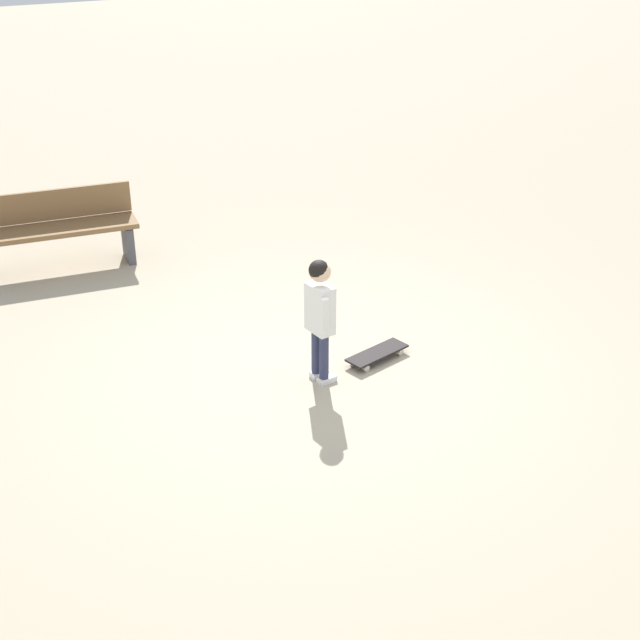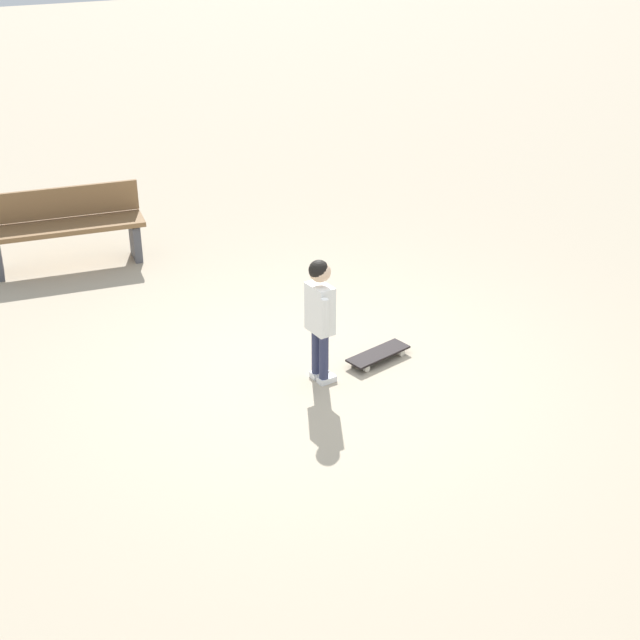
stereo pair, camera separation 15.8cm
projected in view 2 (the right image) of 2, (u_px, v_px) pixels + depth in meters
The scene contains 4 objects.
ground_plane at pixel (306, 375), 7.22m from camera, with size 50.00×50.00×0.00m, color tan.
child_person at pixel (320, 308), 6.85m from camera, with size 0.39×0.21×1.06m.
skateboard at pixel (378, 354), 7.41m from camera, with size 0.32×0.61×0.07m.
street_bench at pixel (65, 227), 9.09m from camera, with size 0.63×1.64×0.80m.
Camera 2 is at (-5.61, 2.74, 3.66)m, focal length 49.27 mm.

